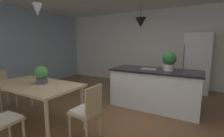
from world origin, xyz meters
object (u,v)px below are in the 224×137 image
object	(u,v)px
chair_window_end	(2,88)
potted_plant_on_island	(169,60)
kitchen_island	(155,88)
dining_table	(36,87)
chair_kitchen_end	(87,110)
vase_on_dining_table	(43,77)
potted_plant_on_table	(41,74)
refrigerator	(196,63)

from	to	relation	value
chair_window_end	potted_plant_on_island	distance (m)	3.87
kitchen_island	dining_table	bearing A→B (deg)	-134.97
chair_kitchen_end	kitchen_island	bearing A→B (deg)	72.71
dining_table	potted_plant_on_island	bearing A→B (deg)	40.73
kitchen_island	vase_on_dining_table	size ratio (longest dim) A/B	9.03
dining_table	potted_plant_on_island	size ratio (longest dim) A/B	4.12
potted_plant_on_table	chair_window_end	bearing A→B (deg)	-176.63
dining_table	refrigerator	bearing A→B (deg)	54.81
kitchen_island	refrigerator	bearing A→B (deg)	67.31
chair_window_end	vase_on_dining_table	bearing A→B (deg)	6.55
dining_table	vase_on_dining_table	bearing A→B (deg)	80.25
chair_window_end	kitchen_island	distance (m)	3.55
chair_window_end	vase_on_dining_table	size ratio (longest dim) A/B	3.92
potted_plant_on_table	vase_on_dining_table	size ratio (longest dim) A/B	1.53
chair_kitchen_end	potted_plant_on_table	size ratio (longest dim) A/B	2.56
potted_plant_on_island	vase_on_dining_table	distance (m)	2.68
kitchen_island	vase_on_dining_table	xyz separation A→B (m)	(-1.79, -1.67, 0.38)
refrigerator	vase_on_dining_table	distance (m)	4.36
chair_window_end	potted_plant_on_island	xyz separation A→B (m)	(3.35, 1.81, 0.66)
chair_kitchen_end	potted_plant_on_table	world-z (taller)	potted_plant_on_table
dining_table	potted_plant_on_island	xyz separation A→B (m)	(2.10, 1.81, 0.46)
kitchen_island	refrigerator	world-z (taller)	refrigerator
dining_table	refrigerator	xyz separation A→B (m)	(2.59, 3.67, 0.24)
potted_plant_on_island	vase_on_dining_table	world-z (taller)	potted_plant_on_island
dining_table	refrigerator	size ratio (longest dim) A/B	0.97
chair_window_end	potted_plant_on_table	xyz separation A→B (m)	(1.33, 0.08, 0.44)
chair_kitchen_end	potted_plant_on_island	bearing A→B (deg)	64.67
chair_window_end	kitchen_island	size ratio (longest dim) A/B	0.43
vase_on_dining_table	kitchen_island	bearing A→B (deg)	43.06
potted_plant_on_island	chair_window_end	bearing A→B (deg)	-151.56
refrigerator	vase_on_dining_table	size ratio (longest dim) A/B	8.17
kitchen_island	potted_plant_on_table	world-z (taller)	potted_plant_on_table
chair_window_end	potted_plant_on_table	size ratio (longest dim) A/B	2.56
dining_table	kitchen_island	world-z (taller)	kitchen_island
refrigerator	potted_plant_on_island	distance (m)	1.93
dining_table	potted_plant_on_table	bearing A→B (deg)	40.83
chair_window_end	refrigerator	world-z (taller)	refrigerator
dining_table	potted_plant_on_island	world-z (taller)	potted_plant_on_island
refrigerator	potted_plant_on_island	xyz separation A→B (m)	(-0.48, -1.85, 0.22)
kitchen_island	potted_plant_on_island	xyz separation A→B (m)	(0.29, 0.00, 0.67)
dining_table	chair_kitchen_end	xyz separation A→B (m)	(1.25, -0.00, -0.19)
dining_table	vase_on_dining_table	size ratio (longest dim) A/B	7.90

